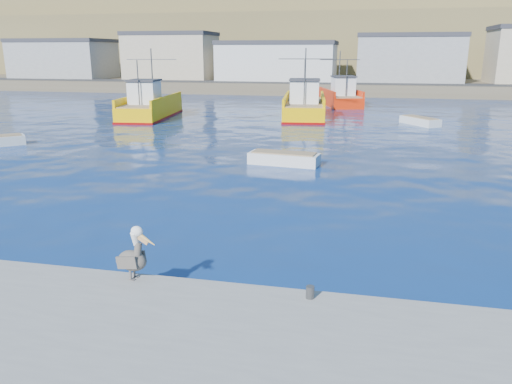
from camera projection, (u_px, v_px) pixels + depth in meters
The scene contains 9 objects.
ground at pixel (226, 252), 15.62m from camera, with size 260.00×260.00×0.00m, color #06184E.
dock_bollards at pixel (212, 282), 12.12m from camera, with size 36.20×0.20×0.30m.
far_shore at pixel (351, 39), 115.90m from camera, with size 200.00×81.00×24.00m.
trawler_yellow_a at pixel (150, 107), 47.34m from camera, with size 4.88×10.95×6.43m.
trawler_yellow_b at pixel (304, 106), 47.55m from camera, with size 5.17×11.28×6.47m.
boat_orange at pixel (341, 96), 57.94m from camera, with size 5.73×9.58×6.17m.
skiff_mid at pixel (284, 160), 27.75m from camera, with size 4.02×1.83×0.85m.
skiff_extra at pixel (420, 122), 42.78m from camera, with size 3.28×3.91×0.83m.
pelican at pixel (133, 256), 12.50m from camera, with size 1.16×0.56×1.43m.
Camera 1 is at (4.00, -13.99, 6.06)m, focal length 35.00 mm.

